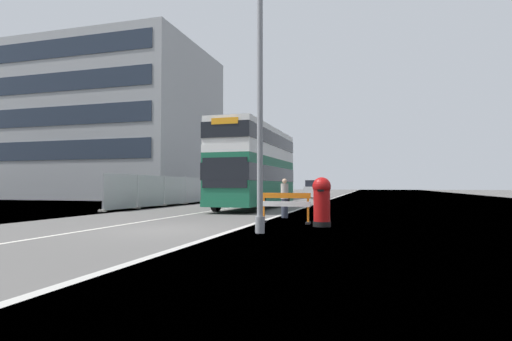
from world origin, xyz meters
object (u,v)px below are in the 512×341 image
lamppost_foreground (260,95)px  car_receding_mid (313,190)px  roadworks_barrier (286,204)px  pedestrian_at_kerb (285,198)px  car_oncoming_near (260,190)px  red_pillar_postbox (322,199)px  double_decker_bus (256,166)px

lamppost_foreground → car_receding_mid: (-3.31, 35.15, -3.25)m
roadworks_barrier → pedestrian_at_kerb: (-0.58, 2.53, 0.13)m
lamppost_foreground → car_receding_mid: lamppost_foreground is taller
car_oncoming_near → red_pillar_postbox: bearing=-70.0°
double_decker_bus → car_receding_mid: double_decker_bus is taller
double_decker_bus → lamppost_foreground: bearing=-73.3°
car_receding_mid → pedestrian_at_kerb: car_receding_mid is taller
car_oncoming_near → roadworks_barrier: bearing=-72.4°
pedestrian_at_kerb → roadworks_barrier: bearing=-77.2°
red_pillar_postbox → car_oncoming_near: car_oncoming_near is taller
lamppost_foreground → roadworks_barrier: size_ratio=4.62×
lamppost_foreground → car_oncoming_near: lamppost_foreground is taller
car_oncoming_near → pedestrian_at_kerb: (7.52, -22.97, -0.14)m
double_decker_bus → car_receding_mid: bearing=88.9°
car_oncoming_near → car_receding_mid: car_oncoming_near is taller
roadworks_barrier → pedestrian_at_kerb: pedestrian_at_kerb is taller
car_oncoming_near → pedestrian_at_kerb: 24.17m
roadworks_barrier → car_receding_mid: 32.01m
roadworks_barrier → pedestrian_at_kerb: size_ratio=1.10×
lamppost_foreground → car_oncoming_near: (-8.01, 28.83, -3.19)m
car_oncoming_near → pedestrian_at_kerb: bearing=-71.9°
double_decker_bus → pedestrian_at_kerb: bearing=-63.8°
red_pillar_postbox → roadworks_barrier: size_ratio=0.90×
lamppost_foreground → car_receding_mid: size_ratio=2.24×
lamppost_foreground → car_receding_mid: 35.46m
roadworks_barrier → car_oncoming_near: 26.76m
car_receding_mid → red_pillar_postbox: bearing=-81.5°
double_decker_bus → car_oncoming_near: 16.97m
lamppost_foreground → red_pillar_postbox: bearing=58.1°
double_decker_bus → car_receding_mid: 22.73m
car_oncoming_near → car_receding_mid: bearing=53.4°
double_decker_bus → lamppost_foreground: size_ratio=1.23×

